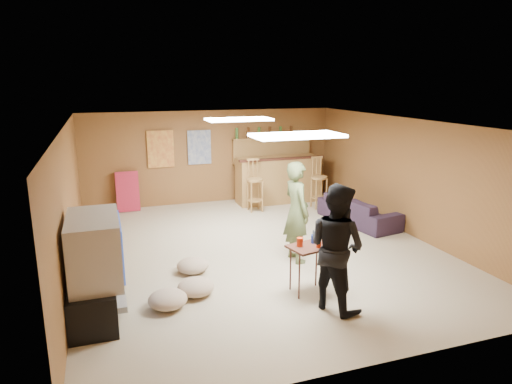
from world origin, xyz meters
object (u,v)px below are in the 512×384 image
object	(u,v)px
bar_counter	(278,180)
person_black	(336,247)
tray_table	(308,269)
tv_body	(95,248)
sofa	(358,210)
person_olive	(297,212)

from	to	relation	value
bar_counter	person_black	bearing A→B (deg)	-103.57
bar_counter	tray_table	world-z (taller)	bar_counter
tv_body	sofa	size ratio (longest dim) A/B	0.59
tv_body	sofa	distance (m)	5.64
tv_body	tray_table	world-z (taller)	tv_body
tv_body	sofa	world-z (taller)	tv_body
tv_body	bar_counter	size ratio (longest dim) A/B	0.55
person_olive	tv_body	bearing A→B (deg)	102.12
person_olive	sofa	world-z (taller)	person_olive
tray_table	person_olive	bearing A→B (deg)	74.54
bar_counter	person_olive	xyz separation A→B (m)	(-1.08, -3.55, 0.27)
tray_table	bar_counter	bearing A→B (deg)	73.40
tv_body	tray_table	distance (m)	2.82
tv_body	bar_counter	xyz separation A→B (m)	(4.15, 4.45, -0.35)
tray_table	person_black	bearing A→B (deg)	-73.76
tv_body	bar_counter	distance (m)	6.09
bar_counter	person_black	world-z (taller)	person_black
bar_counter	sofa	distance (m)	2.34
bar_counter	sofa	bearing A→B (deg)	-65.81
person_olive	sofa	xyz separation A→B (m)	(2.03, 1.43, -0.55)
person_black	tray_table	xyz separation A→B (m)	(-0.14, 0.50, -0.49)
tv_body	person_black	size ratio (longest dim) A/B	0.67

